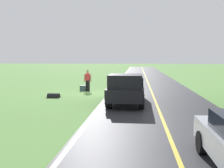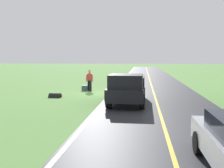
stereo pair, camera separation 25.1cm
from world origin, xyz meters
name	(u,v)px [view 2 (the right image)]	position (x,y,z in m)	size (l,w,h in m)	color
ground_plane	(99,93)	(0.00, 0.00, 0.00)	(200.00, 200.00, 0.00)	#609347
road_surface	(154,94)	(-4.28, 0.00, 0.00)	(6.81, 120.00, 0.00)	#28282D
lane_edge_line	(112,93)	(-1.05, 0.00, 0.01)	(0.16, 117.60, 0.00)	silver
lane_centre_line	(154,94)	(-4.28, 0.00, 0.01)	(0.14, 117.60, 0.00)	gold
hitchhiker_walking	(90,79)	(0.95, -1.08, 0.98)	(0.62, 0.52, 1.75)	black
suitcase_carried	(85,88)	(1.37, -1.02, 0.23)	(0.20, 0.46, 0.46)	#384C56
pickup_truck_passing	(127,88)	(-2.49, 4.80, 0.97)	(2.17, 5.43, 1.82)	black
drainage_culvert	(55,97)	(2.64, 2.74, 0.00)	(0.60, 0.60, 0.80)	black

